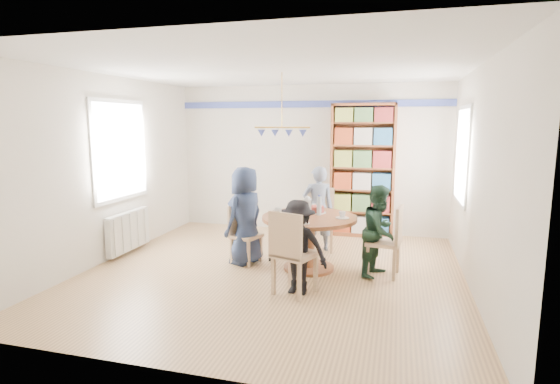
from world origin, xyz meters
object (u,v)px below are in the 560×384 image
(chair_left, at_px, (242,231))
(chair_near, at_px, (291,250))
(person_left, at_px, (245,216))
(person_right, at_px, (380,231))
(person_near, at_px, (298,247))
(chair_right, at_px, (390,238))
(bookshelf, at_px, (363,172))
(person_far, at_px, (318,209))
(dining_table, at_px, (309,230))
(radiator, at_px, (128,231))
(chair_far, at_px, (320,216))

(chair_left, xyz_separation_m, chair_near, (0.98, -1.03, 0.09))
(person_left, relative_size, person_right, 1.15)
(chair_near, xyz_separation_m, person_near, (0.06, 0.09, 0.01))
(chair_right, xyz_separation_m, chair_near, (-1.10, -0.99, 0.04))
(chair_left, xyz_separation_m, bookshelf, (1.54, 2.00, 0.69))
(person_far, bearing_deg, chair_near, 72.24)
(person_right, height_order, person_far, person_far)
(chair_left, height_order, bookshelf, bookshelf)
(dining_table, xyz_separation_m, chair_left, (-1.00, 0.05, -0.09))
(chair_near, distance_m, person_near, 0.11)
(radiator, bearing_deg, person_right, -0.17)
(dining_table, distance_m, person_far, 0.94)
(chair_near, height_order, person_far, person_far)
(chair_near, distance_m, person_far, 1.91)
(dining_table, relative_size, chair_far, 1.33)
(person_near, bearing_deg, chair_left, 145.38)
(chair_near, bearing_deg, dining_table, 88.81)
(chair_left, relative_size, chair_near, 0.83)
(radiator, distance_m, chair_near, 3.02)
(radiator, relative_size, chair_near, 0.99)
(radiator, height_order, chair_far, chair_far)
(person_far, xyz_separation_m, person_near, (0.09, -1.82, -0.11))
(chair_left, relative_size, chair_right, 0.90)
(bookshelf, bearing_deg, chair_far, -118.82)
(dining_table, relative_size, person_right, 1.07)
(chair_left, relative_size, bookshelf, 0.36)
(dining_table, bearing_deg, chair_far, 91.28)
(chair_far, height_order, bookshelf, bookshelf)
(chair_right, bearing_deg, chair_near, -138.01)
(radiator, xyz_separation_m, chair_right, (3.94, -0.00, 0.17))
(chair_far, height_order, person_far, person_far)
(chair_right, relative_size, person_right, 0.78)
(chair_far, xyz_separation_m, person_right, (0.97, -1.02, 0.07))
(chair_far, relative_size, person_right, 0.81)
(chair_right, xyz_separation_m, person_far, (-1.13, 0.92, 0.16))
(chair_near, relative_size, person_left, 0.72)
(chair_near, relative_size, bookshelf, 0.43)
(chair_right, xyz_separation_m, person_left, (-2.02, 0.02, 0.18))
(chair_left, distance_m, person_far, 1.31)
(chair_right, xyz_separation_m, person_near, (-1.04, -0.90, 0.04))
(radiator, xyz_separation_m, person_left, (1.92, 0.02, 0.35))
(person_left, bearing_deg, dining_table, 108.66)
(chair_right, bearing_deg, person_near, -139.22)
(chair_right, relative_size, bookshelf, 0.40)
(chair_far, bearing_deg, chair_near, -89.93)
(chair_far, xyz_separation_m, person_left, (-0.92, -1.00, 0.16))
(chair_left, height_order, person_near, person_near)
(bookshelf, bearing_deg, person_right, -78.94)
(radiator, height_order, chair_near, chair_near)
(chair_left, distance_m, bookshelf, 2.62)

